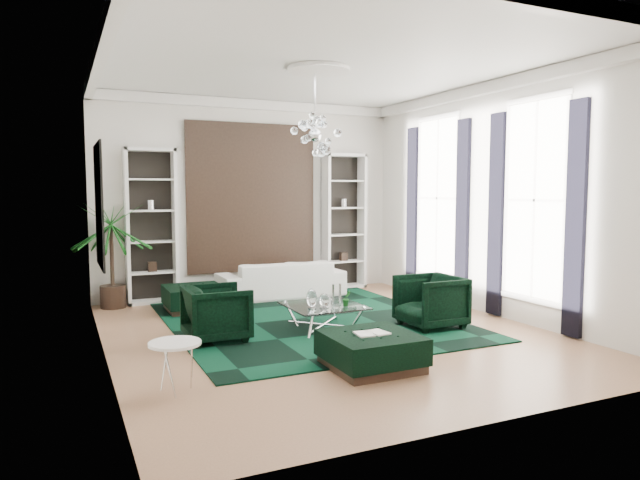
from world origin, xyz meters
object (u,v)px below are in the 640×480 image
ottoman_side (194,298)px  sofa (281,279)px  side_table (175,368)px  palm (111,240)px  coffee_table (323,317)px  armchair_right (430,301)px  ottoman_front (371,351)px  armchair_left (217,313)px

ottoman_side → sofa: bearing=17.0°
side_table → palm: 4.80m
coffee_table → palm: (-2.68, 2.94, 1.00)m
armchair_right → side_table: size_ratio=1.64×
ottoman_front → side_table: size_ratio=1.90×
side_table → palm: (-0.21, 4.70, 0.93)m
ottoman_front → armchair_left: bearing=124.2°
ottoman_front → palm: (-2.40, 4.84, 0.98)m
side_table → sofa: bearing=57.4°
ottoman_side → ottoman_front: 4.18m
palm → side_table: bearing=-87.5°
armchair_left → armchair_right: size_ratio=0.97×
armchair_left → ottoman_side: armchair_left is taller
armchair_right → ottoman_front: (-1.78, -1.34, -0.19)m
sofa → side_table: size_ratio=4.50×
armchair_right → side_table: armchair_right is taller
armchair_left → armchair_right: bearing=-100.7°
sofa → coffee_table: (-0.34, -2.66, -0.16)m
sofa → side_table: sofa is taller
armchair_left → palm: 3.22m
ottoman_side → palm: 1.78m
armchair_right → ottoman_side: armchair_right is taller
sofa → coffee_table: 2.68m
sofa → armchair_right: size_ratio=2.75×
ottoman_front → palm: size_ratio=0.42×
armchair_left → ottoman_front: (1.31, -1.93, -0.18)m
armchair_left → coffee_table: size_ratio=0.78×
armchair_left → ottoman_side: (0.14, 2.08, -0.17)m
sofa → armchair_right: (1.16, -3.22, 0.05)m
coffee_table → side_table: size_ratio=2.02×
sofa → ottoman_front: bearing=82.2°
sofa → armchair_left: size_ratio=2.84×
ottoman_side → palm: palm is taller
armchair_right → ottoman_front: armchair_right is taller
sofa → armchair_left: armchair_left is taller
coffee_table → ottoman_side: ottoman_side is taller
side_table → armchair_right: bearing=16.8°
sofa → coffee_table: size_ratio=2.22×
ottoman_front → side_table: bearing=176.2°
armchair_left → ottoman_front: 2.34m
armchair_right → coffee_table: armchair_right is taller
armchair_right → ottoman_side: size_ratio=0.92×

